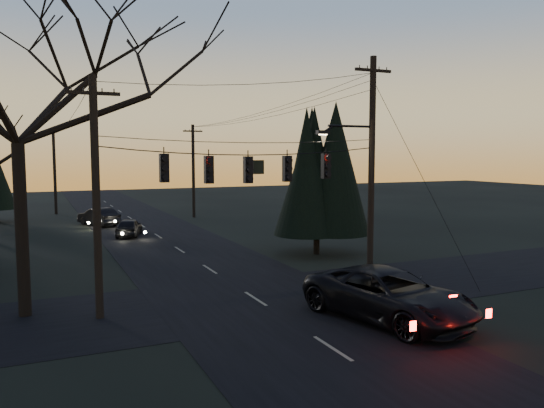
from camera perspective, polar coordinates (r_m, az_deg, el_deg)
name	(u,v)px	position (r m, az deg, el deg)	size (l,w,h in m)	color
ground_plane	(422,406)	(13.57, 15.79, -20.22)	(160.00, 160.00, 0.00)	black
main_road	(189,256)	(30.90, -8.97, -5.51)	(8.00, 120.00, 0.02)	black
cross_road	(255,299)	(21.67, -1.79, -10.17)	(60.00, 7.00, 0.02)	black
utility_pole_right	(369,285)	(24.25, 10.44, -8.59)	(5.00, 0.30, 10.00)	black
utility_pole_left	(100,318)	(20.24, -18.01, -11.60)	(1.80, 0.30, 8.50)	black
utility_pole_far_r	(194,217)	(49.51, -8.39, -1.42)	(1.80, 0.30, 8.50)	black
utility_pole_far_l	(56,214)	(55.62, -22.19, -1.02)	(0.30, 0.30, 8.00)	black
span_signal_assembly	(249,168)	(20.79, -2.44, 3.87)	(11.50, 0.44, 1.56)	black
bare_tree_left	(14,71)	(20.86, -25.96, 12.73)	(10.66, 10.66, 12.41)	black
evergreen_right	(317,177)	(30.67, 4.87, 2.88)	(4.15, 4.15, 7.78)	black
suv_near	(389,296)	(19.23, 12.44, -9.59)	(2.95, 6.41, 1.78)	black
sedan_oncoming_a	(129,227)	(38.86, -15.13, -2.45)	(1.52, 3.77, 1.28)	black
sedan_oncoming_b	(99,217)	(45.35, -18.15, -1.34)	(1.52, 4.36, 1.44)	black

